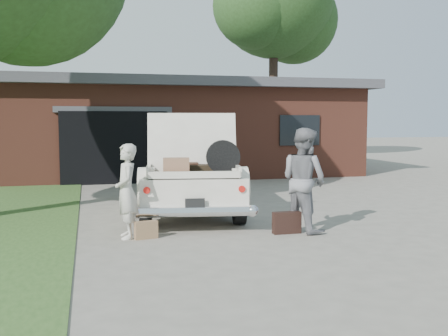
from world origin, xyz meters
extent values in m
plane|color=gray|center=(0.00, 0.00, 0.00)|extent=(90.00, 90.00, 0.00)
cube|color=brown|center=(1.00, 11.50, 1.50)|extent=(12.00, 7.00, 3.00)
cube|color=#4C4C51|center=(1.00, 11.50, 3.15)|extent=(12.80, 7.80, 0.30)
cube|color=black|center=(-1.50, 8.05, 1.10)|extent=(3.20, 0.30, 2.20)
cube|color=#4C4C51|center=(-1.50, 7.98, 2.25)|extent=(3.50, 0.12, 0.18)
cube|color=black|center=(4.50, 7.98, 1.60)|extent=(1.40, 0.08, 1.00)
cylinder|color=#38281E|center=(6.63, 16.42, 3.13)|extent=(0.44, 0.44, 6.27)
sphere|color=#2B5322|center=(7.93, 17.00, 6.94)|extent=(4.34, 4.34, 4.34)
sphere|color=#2B5322|center=(5.47, 15.69, 7.27)|extent=(4.05, 4.05, 4.05)
cube|color=white|center=(-0.18, 2.85, 0.61)|extent=(2.58, 5.11, 0.63)
cube|color=#B4AC9E|center=(-0.14, 3.14, 1.17)|extent=(1.89, 2.18, 0.51)
cube|color=black|center=(0.01, 4.06, 1.15)|extent=(1.51, 0.31, 0.43)
cube|color=black|center=(-0.28, 2.23, 1.15)|extent=(1.51, 0.31, 0.43)
cylinder|color=black|center=(-1.28, 1.34, 0.32)|extent=(0.31, 0.67, 0.64)
cylinder|color=black|center=(0.42, 1.08, 0.32)|extent=(0.31, 0.67, 0.64)
cylinder|color=black|center=(-0.78, 4.63, 0.32)|extent=(0.31, 0.67, 0.64)
cylinder|color=black|center=(0.92, 4.37, 0.32)|extent=(0.31, 0.67, 0.64)
cylinder|color=silver|center=(-0.56, 0.39, 0.39)|extent=(2.01, 0.48, 0.18)
cylinder|color=#A5140F|center=(-1.34, 0.58, 0.76)|extent=(0.13, 0.11, 0.12)
cylinder|color=#A5140F|center=(0.24, 0.34, 0.76)|extent=(0.13, 0.11, 0.12)
cube|color=black|center=(-0.56, 0.37, 0.54)|extent=(0.33, 0.07, 0.17)
cube|color=black|center=(-0.46, 1.02, 0.95)|extent=(1.66, 1.29, 0.04)
cube|color=white|center=(-1.23, 1.14, 1.05)|extent=(0.22, 1.07, 0.18)
cube|color=white|center=(0.31, 0.90, 1.05)|extent=(0.22, 1.07, 0.18)
cube|color=white|center=(-0.54, 0.49, 1.01)|extent=(1.55, 0.30, 0.12)
cube|color=white|center=(-0.40, 1.42, 1.51)|extent=(1.67, 0.56, 1.10)
cube|color=#452A1D|center=(-0.63, 1.25, 1.06)|extent=(0.64, 0.47, 0.19)
cube|color=#94674B|center=(-0.81, 0.78, 1.12)|extent=(0.49, 0.36, 0.31)
cube|color=black|center=(-0.35, 1.09, 1.05)|extent=(0.55, 0.41, 0.16)
cylinder|color=black|center=(0.06, 0.89, 1.27)|extent=(0.62, 0.25, 0.61)
imported|color=beige|center=(-1.69, 0.42, 0.77)|extent=(0.40, 0.58, 1.55)
imported|color=slate|center=(1.32, 0.20, 0.90)|extent=(0.98, 1.08, 1.80)
cube|color=#98714D|center=(-1.39, 0.29, 0.14)|extent=(0.39, 0.19, 0.29)
cube|color=black|center=(0.97, 0.09, 0.19)|extent=(0.48, 0.16, 0.37)
camera|label=1|loc=(-2.28, -8.15, 1.92)|focal=42.00mm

